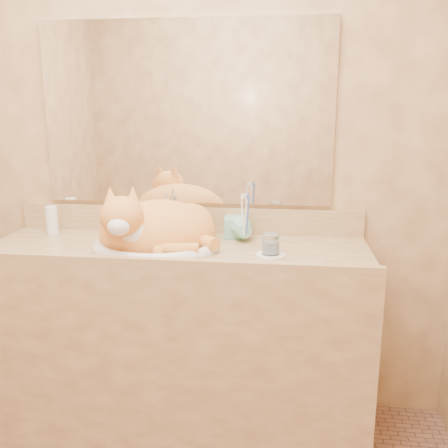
# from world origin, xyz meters

# --- Properties ---
(wall_back) EXTENTS (2.40, 0.02, 2.50)m
(wall_back) POSITION_xyz_m (0.00, 1.00, 1.25)
(wall_back) COLOR #996E45
(wall_back) RESTS_ON ground
(vanity_counter) EXTENTS (1.60, 0.55, 0.85)m
(vanity_counter) POSITION_xyz_m (0.00, 0.72, 0.42)
(vanity_counter) COLOR olive
(vanity_counter) RESTS_ON floor
(mirror) EXTENTS (1.30, 0.02, 0.80)m
(mirror) POSITION_xyz_m (0.00, 0.99, 1.39)
(mirror) COLOR white
(mirror) RESTS_ON wall_back
(sink_basin) EXTENTS (0.60, 0.54, 0.16)m
(sink_basin) POSITION_xyz_m (-0.08, 0.70, 0.93)
(sink_basin) COLOR white
(sink_basin) RESTS_ON vanity_counter
(faucet) EXTENTS (0.08, 0.13, 0.18)m
(faucet) POSITION_xyz_m (-0.08, 0.90, 0.94)
(faucet) COLOR silver
(faucet) RESTS_ON vanity_counter
(cat) EXTENTS (0.58, 0.52, 0.27)m
(cat) POSITION_xyz_m (-0.09, 0.72, 0.94)
(cat) COLOR orange
(cat) RESTS_ON sink_basin
(soap_dispenser) EXTENTS (0.10, 0.10, 0.20)m
(soap_dispenser) POSITION_xyz_m (0.23, 0.87, 0.95)
(soap_dispenser) COLOR #76BCA7
(soap_dispenser) RESTS_ON vanity_counter
(toothbrush_cup) EXTENTS (0.13, 0.13, 0.10)m
(toothbrush_cup) POSITION_xyz_m (0.28, 0.82, 0.90)
(toothbrush_cup) COLOR #76BCA7
(toothbrush_cup) RESTS_ON vanity_counter
(toothbrushes) EXTENTS (0.04, 0.04, 0.22)m
(toothbrushes) POSITION_xyz_m (0.28, 0.82, 0.98)
(toothbrushes) COLOR white
(toothbrushes) RESTS_ON toothbrush_cup
(saucer) EXTENTS (0.12, 0.12, 0.01)m
(saucer) POSITION_xyz_m (0.40, 0.64, 0.85)
(saucer) COLOR white
(saucer) RESTS_ON vanity_counter
(water_glass) EXTENTS (0.07, 0.07, 0.08)m
(water_glass) POSITION_xyz_m (0.40, 0.64, 0.90)
(water_glass) COLOR silver
(water_glass) RESTS_ON saucer
(lotion_bottle) EXTENTS (0.05, 0.05, 0.13)m
(lotion_bottle) POSITION_xyz_m (-0.61, 0.87, 0.91)
(lotion_bottle) COLOR white
(lotion_bottle) RESTS_ON vanity_counter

